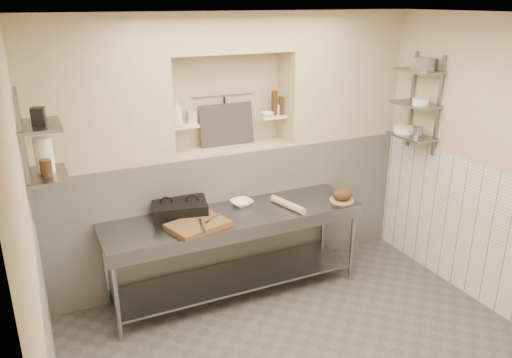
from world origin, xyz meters
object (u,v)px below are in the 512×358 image
panini_press (180,209)px  rolling_pin (288,205)px  bread_loaf (342,194)px  bottle_soap (177,113)px  jug_left (44,155)px  mixing_bowl (242,203)px  cutting_board (198,225)px  bowl_alcove (267,114)px  prep_table (235,238)px

panini_press → rolling_pin: 1.09m
bread_loaf → bottle_soap: bottle_soap is taller
bottle_soap → bread_loaf: bearing=-23.5°
rolling_pin → jug_left: size_ratio=1.67×
panini_press → mixing_bowl: (0.65, -0.03, -0.04)m
mixing_bowl → jug_left: jug_left is taller
cutting_board → bread_loaf: 1.58m
rolling_pin → bowl_alcove: 1.02m
panini_press → rolling_pin: bearing=-3.0°
mixing_bowl → bread_loaf: size_ratio=1.05×
cutting_board → panini_press: bearing=102.1°
panini_press → bottle_soap: bearing=81.5°
prep_table → jug_left: bearing=-177.0°
panini_press → bowl_alcove: 1.40m
rolling_pin → bread_loaf: (0.60, -0.07, 0.04)m
prep_table → bread_loaf: bread_loaf is taller
prep_table → jug_left: jug_left is taller
bread_loaf → bottle_soap: bearing=156.5°
jug_left → panini_press: bearing=14.5°
mixing_bowl → bread_loaf: bearing=-18.3°
bread_loaf → bottle_soap: 1.89m
cutting_board → mixing_bowl: size_ratio=2.39×
cutting_board → jug_left: size_ratio=1.90×
bread_loaf → rolling_pin: bearing=173.0°
mixing_bowl → bowl_alcove: size_ratio=1.54×
jug_left → bowl_alcove: bearing=15.7°
mixing_bowl → bowl_alcove: 1.00m
panini_press → mixing_bowl: size_ratio=2.66×
panini_press → mixing_bowl: bearing=9.8°
cutting_board → bowl_alcove: bowl_alcove is taller
bottle_soap → mixing_bowl: bearing=-32.2°
prep_table → mixing_bowl: mixing_bowl is taller
cutting_board → bottle_soap: bearing=86.1°
bread_loaf → cutting_board: bearing=179.3°
bread_loaf → bowl_alcove: size_ratio=1.47×
panini_press → rolling_pin: panini_press is taller
bottle_soap → rolling_pin: bearing=-32.4°
prep_table → bowl_alcove: bowl_alcove is taller
mixing_bowl → bottle_soap: bearing=147.8°
bowl_alcove → bread_loaf: bearing=-52.5°
prep_table → bread_loaf: (1.16, -0.15, 0.34)m
cutting_board → mixing_bowl: 0.66m
panini_press → bowl_alcove: bowl_alcove is taller
rolling_pin → bowl_alcove: size_ratio=3.23×
cutting_board → rolling_pin: (0.98, 0.05, 0.01)m
bottle_soap → jug_left: bearing=-154.4°
bottle_soap → bowl_alcove: 1.01m
prep_table → mixing_bowl: (0.15, 0.18, 0.28)m
bread_loaf → jug_left: bearing=178.7°
prep_table → bottle_soap: size_ratio=9.59×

